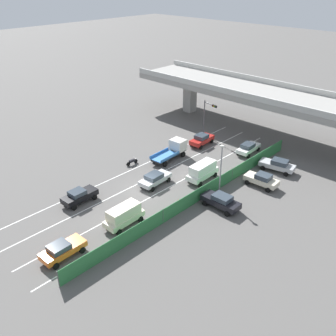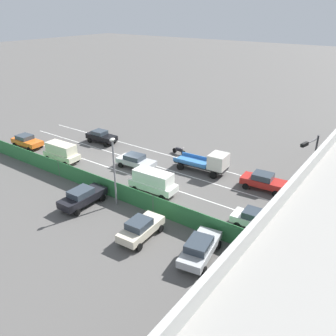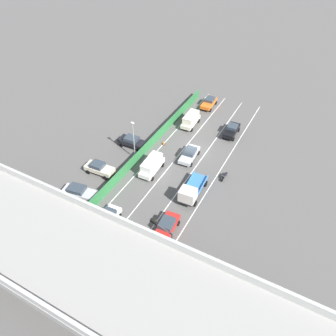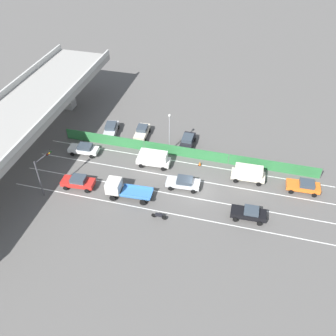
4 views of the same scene
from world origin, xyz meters
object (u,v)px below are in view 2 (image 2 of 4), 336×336
(car_sedan_silver, at_px, (136,161))
(traffic_light, at_px, (310,155))
(car_van_white, at_px, (153,181))
(motorcycle, at_px, (179,150))
(parked_sedan_dark, at_px, (82,196))
(street_lamp, at_px, (114,165))
(car_sedan_white, at_px, (258,220))
(car_sedan_black, at_px, (101,136))
(flatbed_truck_blue, at_px, (210,162))
(car_van_cream, at_px, (61,151))
(parked_wagon_silver, at_px, (200,248))
(car_sedan_red, at_px, (263,181))
(parked_sedan_cream, at_px, (141,228))
(car_taxi_orange, at_px, (27,141))
(traffic_cone, at_px, (95,179))

(car_sedan_silver, xyz_separation_m, traffic_light, (-5.24, 17.22, 3.12))
(car_van_white, bearing_deg, motorcycle, -159.95)
(parked_sedan_dark, xyz_separation_m, street_lamp, (-1.96, 2.34, 3.07))
(car_sedan_white, relative_size, motorcycle, 2.32)
(car_sedan_white, bearing_deg, car_sedan_black, -105.45)
(traffic_light, bearing_deg, car_van_white, -54.00)
(flatbed_truck_blue, distance_m, street_lamp, 11.83)
(car_sedan_silver, xyz_separation_m, street_lamp, (7.25, 3.81, 3.12))
(car_van_cream, relative_size, car_sedan_white, 1.02)
(car_sedan_black, height_order, car_van_white, car_van_white)
(car_sedan_black, bearing_deg, car_sedan_silver, 69.01)
(parked_wagon_silver, distance_m, street_lamp, 10.92)
(parked_wagon_silver, xyz_separation_m, traffic_light, (-14.61, 3.16, 3.08))
(flatbed_truck_blue, height_order, parked_sedan_dark, flatbed_truck_blue)
(parked_wagon_silver, bearing_deg, car_sedan_red, -178.28)
(parked_sedan_dark, bearing_deg, car_sedan_red, 136.13)
(car_sedan_silver, bearing_deg, motorcycle, 165.15)
(car_sedan_white, relative_size, street_lamp, 0.69)
(flatbed_truck_blue, relative_size, traffic_light, 1.06)
(flatbed_truck_blue, xyz_separation_m, parked_sedan_cream, (13.63, 1.54, -0.33))
(car_sedan_black, relative_size, car_sedan_red, 0.95)
(car_sedan_white, bearing_deg, car_van_cream, -89.48)
(car_taxi_orange, distance_m, parked_sedan_dark, 18.04)
(flatbed_truck_blue, bearing_deg, traffic_cone, -44.71)
(car_van_white, distance_m, traffic_light, 15.09)
(car_sedan_red, distance_m, parked_sedan_cream, 14.24)
(car_sedan_silver, height_order, motorcycle, car_sedan_silver)
(car_sedan_white, bearing_deg, car_sedan_red, -161.37)
(car_sedan_red, height_order, traffic_light, traffic_light)
(car_van_cream, height_order, car_sedan_black, car_van_cream)
(flatbed_truck_blue, relative_size, parked_sedan_cream, 1.39)
(parked_sedan_dark, xyz_separation_m, traffic_cone, (-4.05, -2.74, -0.63))
(car_sedan_black, bearing_deg, car_van_cream, 6.00)
(car_sedan_black, xyz_separation_m, parked_sedan_cream, (13.41, 17.99, 0.02))
(parked_sedan_cream, xyz_separation_m, traffic_light, (-15.21, 8.22, 3.07))
(car_sedan_red, relative_size, street_lamp, 0.70)
(car_sedan_red, bearing_deg, parked_sedan_dark, -43.87)
(car_van_cream, distance_m, flatbed_truck_blue, 17.33)
(parked_sedan_cream, bearing_deg, car_sedan_silver, -137.91)
(car_sedan_silver, height_order, car_van_cream, car_van_cream)
(parked_wagon_silver, bearing_deg, parked_sedan_cream, -83.28)
(car_sedan_silver, height_order, car_van_white, car_van_white)
(flatbed_truck_blue, height_order, parked_sedan_cream, flatbed_truck_blue)
(flatbed_truck_blue, distance_m, motorcycle, 6.40)
(car_sedan_white, xyz_separation_m, flatbed_truck_blue, (-7.13, -8.56, 0.36))
(car_taxi_orange, height_order, traffic_light, traffic_light)
(car_van_cream, height_order, flatbed_truck_blue, flatbed_truck_blue)
(traffic_cone, bearing_deg, car_sedan_silver, 166.07)
(flatbed_truck_blue, xyz_separation_m, traffic_light, (-1.58, 9.76, 2.74))
(parked_sedan_cream, xyz_separation_m, street_lamp, (-2.72, -5.19, 3.07))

